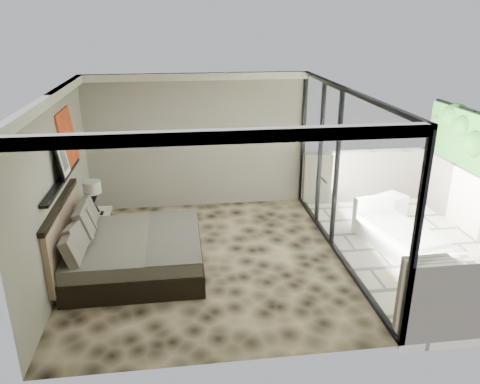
{
  "coord_description": "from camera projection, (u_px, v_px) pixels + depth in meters",
  "views": [
    {
      "loc": [
        -0.39,
        -6.95,
        3.85
      ],
      "look_at": [
        0.61,
        0.4,
        1.05
      ],
      "focal_mm": 35.0,
      "sensor_mm": 36.0,
      "label": 1
    }
  ],
  "objects": [
    {
      "name": "framed_print",
      "position": [
        62.0,
        159.0,
        7.06
      ],
      "size": [
        0.11,
        0.5,
        0.6
      ],
      "primitive_type": "cube",
      "rotation": [
        0.0,
        -0.14,
        0.0
      ],
      "color": "black",
      "rests_on": "picture_ledge"
    },
    {
      "name": "floor",
      "position": [
        207.0,
        260.0,
        7.85
      ],
      "size": [
        5.0,
        5.0,
        0.0
      ],
      "primitive_type": "plane",
      "color": "black",
      "rests_on": "ground"
    },
    {
      "name": "table_lamp",
      "position": [
        93.0,
        192.0,
        8.35
      ],
      "size": [
        0.32,
        0.32,
        0.58
      ],
      "color": "black",
      "rests_on": "nightstand"
    },
    {
      "name": "lounger",
      "position": [
        397.0,
        235.0,
        8.29
      ],
      "size": [
        1.2,
        1.85,
        0.67
      ],
      "rotation": [
        0.0,
        0.0,
        0.21
      ],
      "color": "white",
      "rests_on": "terrace_slab"
    },
    {
      "name": "terrace_slab",
      "position": [
        417.0,
        249.0,
        8.34
      ],
      "size": [
        3.0,
        5.0,
        0.12
      ],
      "primitive_type": "cube",
      "color": "beige",
      "rests_on": "ground"
    },
    {
      "name": "abstract_canvas",
      "position": [
        67.0,
        137.0,
        7.68
      ],
      "size": [
        0.13,
        0.9,
        0.9
      ],
      "primitive_type": "cube",
      "rotation": [
        0.0,
        -0.1,
        0.0
      ],
      "color": "#B3160F",
      "rests_on": "picture_ledge"
    },
    {
      "name": "glass_wall",
      "position": [
        343.0,
        176.0,
        7.64
      ],
      "size": [
        0.08,
        5.0,
        2.8
      ],
      "primitive_type": "cube",
      "color": "white",
      "rests_on": "floor"
    },
    {
      "name": "picture_ledge",
      "position": [
        62.0,
        180.0,
        7.14
      ],
      "size": [
        0.12,
        2.2,
        0.05
      ],
      "primitive_type": "cube",
      "color": "black",
      "rests_on": "left_wall"
    },
    {
      "name": "bed",
      "position": [
        129.0,
        251.0,
        7.42
      ],
      "size": [
        2.14,
        2.07,
        1.18
      ],
      "color": "black",
      "rests_on": "floor"
    },
    {
      "name": "ceiling",
      "position": [
        203.0,
        93.0,
        6.86
      ],
      "size": [
        4.5,
        5.0,
        0.02
      ],
      "primitive_type": "cube",
      "color": "silver",
      "rests_on": "back_wall"
    },
    {
      "name": "left_wall",
      "position": [
        57.0,
        188.0,
        7.08
      ],
      "size": [
        0.02,
        5.0,
        2.8
      ],
      "primitive_type": "cube",
      "color": "gray",
      "rests_on": "floor"
    },
    {
      "name": "back_wall",
      "position": [
        197.0,
        142.0,
        9.66
      ],
      "size": [
        4.5,
        0.02,
        2.8
      ],
      "primitive_type": "cube",
      "color": "gray",
      "rests_on": "floor"
    },
    {
      "name": "nightstand",
      "position": [
        98.0,
        225.0,
        8.56
      ],
      "size": [
        0.52,
        0.52,
        0.52
      ],
      "primitive_type": "cube",
      "rotation": [
        0.0,
        0.0,
        -0.0
      ],
      "color": "black",
      "rests_on": "floor"
    },
    {
      "name": "ottoman",
      "position": [
        392.0,
        205.0,
        9.56
      ],
      "size": [
        0.59,
        0.59,
        0.44
      ],
      "primitive_type": "cube",
      "rotation": [
        0.0,
        0.0,
        0.43
      ],
      "color": "white",
      "rests_on": "terrace_slab"
    }
  ]
}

